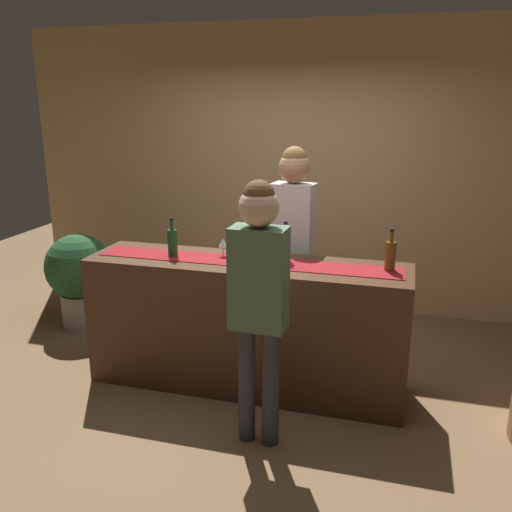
{
  "coord_description": "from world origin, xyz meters",
  "views": [
    {
      "loc": [
        1.11,
        -3.7,
        2.18
      ],
      "look_at": [
        0.08,
        0.0,
        1.06
      ],
      "focal_mm": 38.41,
      "sensor_mm": 36.0,
      "label": 1
    }
  ],
  "objects_px": {
    "customer_sipping": "(259,287)",
    "potted_plant_tall": "(79,274)",
    "wine_glass_mid_counter": "(250,249)",
    "wine_glass_near_customer": "(223,243)",
    "bartender": "(293,229)",
    "wine_bottle_clear": "(285,247)",
    "wine_bottle_green": "(173,242)",
    "wine_bottle_amber": "(390,255)"
  },
  "relations": [
    {
      "from": "customer_sipping",
      "to": "potted_plant_tall",
      "type": "distance_m",
      "value": 2.61
    },
    {
      "from": "wine_glass_mid_counter",
      "to": "potted_plant_tall",
      "type": "bearing_deg",
      "value": 160.43
    },
    {
      "from": "wine_glass_near_customer",
      "to": "bartender",
      "type": "xyz_separation_m",
      "value": [
        0.43,
        0.5,
        0.02
      ]
    },
    {
      "from": "wine_glass_mid_counter",
      "to": "bartender",
      "type": "relative_size",
      "value": 0.08
    },
    {
      "from": "wine_glass_near_customer",
      "to": "customer_sipping",
      "type": "relative_size",
      "value": 0.08
    },
    {
      "from": "wine_glass_mid_counter",
      "to": "customer_sipping",
      "type": "height_order",
      "value": "customer_sipping"
    },
    {
      "from": "wine_bottle_clear",
      "to": "potted_plant_tall",
      "type": "height_order",
      "value": "wine_bottle_clear"
    },
    {
      "from": "wine_bottle_clear",
      "to": "wine_glass_mid_counter",
      "type": "relative_size",
      "value": 2.1
    },
    {
      "from": "wine_glass_mid_counter",
      "to": "potted_plant_tall",
      "type": "relative_size",
      "value": 0.16
    },
    {
      "from": "wine_glass_mid_counter",
      "to": "potted_plant_tall",
      "type": "xyz_separation_m",
      "value": [
        -1.92,
        0.68,
        -0.58
      ]
    },
    {
      "from": "wine_bottle_green",
      "to": "wine_glass_mid_counter",
      "type": "relative_size",
      "value": 2.1
    },
    {
      "from": "wine_bottle_green",
      "to": "customer_sipping",
      "type": "relative_size",
      "value": 0.18
    },
    {
      "from": "wine_bottle_green",
      "to": "potted_plant_tall",
      "type": "distance_m",
      "value": 1.59
    },
    {
      "from": "wine_bottle_amber",
      "to": "wine_glass_mid_counter",
      "type": "bearing_deg",
      "value": -175.75
    },
    {
      "from": "wine_bottle_amber",
      "to": "bartender",
      "type": "height_order",
      "value": "bartender"
    },
    {
      "from": "wine_bottle_amber",
      "to": "wine_glass_near_customer",
      "type": "relative_size",
      "value": 2.1
    },
    {
      "from": "wine_bottle_amber",
      "to": "potted_plant_tall",
      "type": "height_order",
      "value": "wine_bottle_amber"
    },
    {
      "from": "wine_bottle_green",
      "to": "wine_bottle_amber",
      "type": "relative_size",
      "value": 1.0
    },
    {
      "from": "wine_bottle_amber",
      "to": "customer_sipping",
      "type": "bearing_deg",
      "value": -134.92
    },
    {
      "from": "potted_plant_tall",
      "to": "bartender",
      "type": "bearing_deg",
      "value": -2.32
    },
    {
      "from": "customer_sipping",
      "to": "potted_plant_tall",
      "type": "bearing_deg",
      "value": 149.83
    },
    {
      "from": "wine_bottle_amber",
      "to": "wine_glass_mid_counter",
      "type": "xyz_separation_m",
      "value": [
        -0.99,
        -0.07,
        -0.01
      ]
    },
    {
      "from": "wine_bottle_green",
      "to": "potted_plant_tall",
      "type": "xyz_separation_m",
      "value": [
        -1.31,
        0.69,
        -0.58
      ]
    },
    {
      "from": "wine_bottle_green",
      "to": "bartender",
      "type": "height_order",
      "value": "bartender"
    },
    {
      "from": "wine_bottle_amber",
      "to": "wine_glass_mid_counter",
      "type": "height_order",
      "value": "wine_bottle_amber"
    },
    {
      "from": "bartender",
      "to": "customer_sipping",
      "type": "relative_size",
      "value": 1.05
    },
    {
      "from": "wine_bottle_clear",
      "to": "wine_glass_near_customer",
      "type": "relative_size",
      "value": 2.1
    },
    {
      "from": "wine_bottle_green",
      "to": "wine_glass_near_customer",
      "type": "xyz_separation_m",
      "value": [
        0.37,
        0.1,
        -0.01
      ]
    },
    {
      "from": "wine_bottle_green",
      "to": "wine_bottle_clear",
      "type": "relative_size",
      "value": 1.0
    },
    {
      "from": "wine_glass_near_customer",
      "to": "wine_bottle_amber",
      "type": "bearing_deg",
      "value": -0.96
    },
    {
      "from": "wine_glass_mid_counter",
      "to": "bartender",
      "type": "distance_m",
      "value": 0.63
    },
    {
      "from": "wine_bottle_clear",
      "to": "potted_plant_tall",
      "type": "distance_m",
      "value": 2.31
    },
    {
      "from": "wine_bottle_amber",
      "to": "wine_glass_near_customer",
      "type": "xyz_separation_m",
      "value": [
        -1.23,
        0.02,
        -0.01
      ]
    },
    {
      "from": "wine_bottle_amber",
      "to": "potted_plant_tall",
      "type": "bearing_deg",
      "value": 168.2
    },
    {
      "from": "bartender",
      "to": "wine_glass_near_customer",
      "type": "bearing_deg",
      "value": 55.92
    },
    {
      "from": "wine_glass_mid_counter",
      "to": "wine_bottle_green",
      "type": "bearing_deg",
      "value": -179.72
    },
    {
      "from": "wine_bottle_clear",
      "to": "customer_sipping",
      "type": "xyz_separation_m",
      "value": [
        0.01,
        -0.77,
        -0.05
      ]
    },
    {
      "from": "wine_bottle_clear",
      "to": "wine_glass_mid_counter",
      "type": "bearing_deg",
      "value": -156.97
    },
    {
      "from": "wine_glass_mid_counter",
      "to": "customer_sipping",
      "type": "relative_size",
      "value": 0.08
    },
    {
      "from": "wine_glass_near_customer",
      "to": "customer_sipping",
      "type": "height_order",
      "value": "customer_sipping"
    },
    {
      "from": "wine_glass_near_customer",
      "to": "potted_plant_tall",
      "type": "relative_size",
      "value": 0.16
    },
    {
      "from": "bartender",
      "to": "potted_plant_tall",
      "type": "relative_size",
      "value": 1.95
    }
  ]
}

